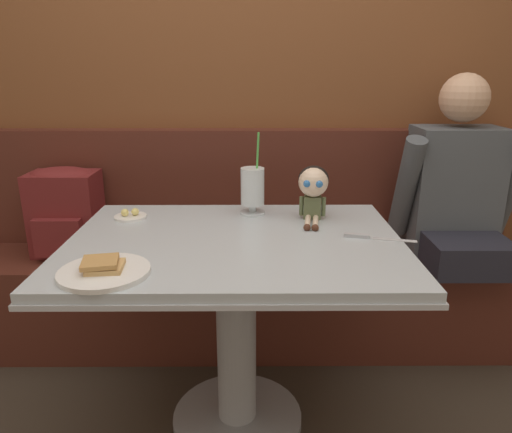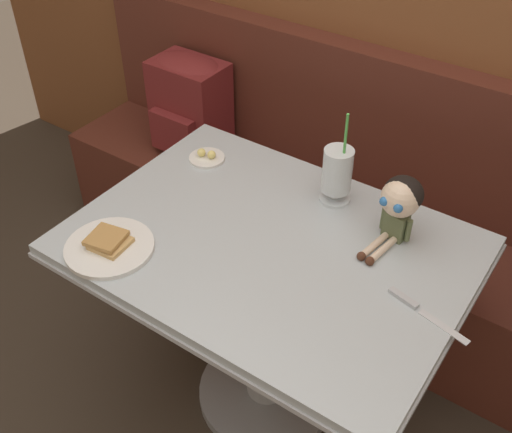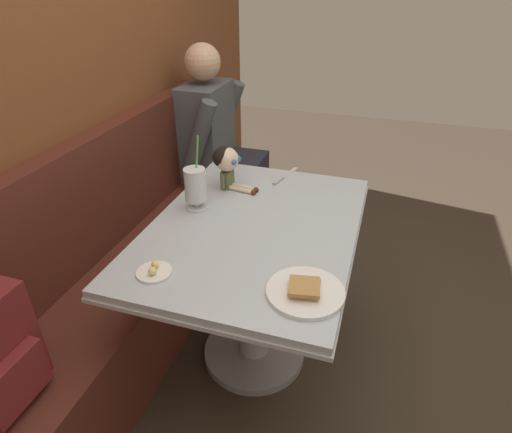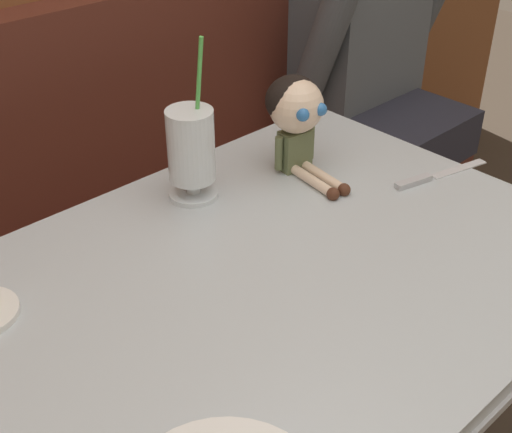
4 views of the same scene
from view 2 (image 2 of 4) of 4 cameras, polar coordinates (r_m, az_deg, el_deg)
name	(u,v)px [view 2 (image 2 of 4)]	position (r m, az deg, el deg)	size (l,w,h in m)	color
ground_plane	(237,432)	(2.23, -1.76, -19.26)	(8.00, 8.00, 0.00)	#382D23
booth_bench	(357,232)	(2.44, 9.32, -1.42)	(2.60, 0.48, 1.00)	#512319
diner_table	(268,289)	(1.89, 1.16, -6.75)	(1.11, 0.81, 0.74)	#B2BCC1
toast_plate	(109,246)	(1.76, -13.42, -2.67)	(0.25, 0.25, 0.04)	white
milkshake_glass	(337,173)	(1.85, 7.51, 4.01)	(0.10, 0.10, 0.32)	silver
butter_saucer	(207,157)	(2.07, -4.57, 5.50)	(0.12, 0.12, 0.04)	white
butter_knife	(414,306)	(1.62, 14.43, -7.99)	(0.23, 0.07, 0.01)	silver
seated_doll	(400,201)	(1.73, 13.18, 1.40)	(0.13, 0.23, 0.20)	#5B6642
backpack	(189,102)	(2.59, -6.21, 10.48)	(0.30, 0.25, 0.41)	maroon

